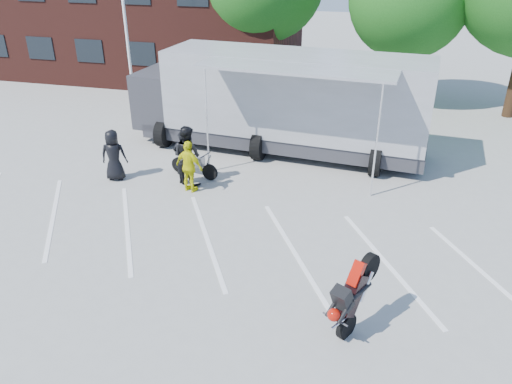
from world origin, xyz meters
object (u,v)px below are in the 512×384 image
at_px(transporter_truck, 281,150).
at_px(spectator_leather_b, 184,157).
at_px(spectator_leather_a, 114,155).
at_px(spectator_hivis, 189,167).
at_px(spectator_leather_c, 187,155).
at_px(flagpole, 128,0).
at_px(parked_motorcycle, 195,176).
at_px(stunt_bike_rider, 360,321).

distance_m(transporter_truck, spectator_leather_b, 4.50).
bearing_deg(spectator_leather_b, spectator_leather_a, -11.73).
bearing_deg(spectator_hivis, spectator_leather_b, -36.44).
xyz_separation_m(spectator_leather_c, spectator_hivis, (0.28, -0.53, -0.14)).
height_order(flagpole, transporter_truck, flagpole).
bearing_deg(flagpole, spectator_leather_c, -51.45).
height_order(parked_motorcycle, spectator_leather_a, spectator_leather_a).
height_order(spectator_leather_b, spectator_leather_c, spectator_leather_c).
bearing_deg(flagpole, spectator_leather_a, -70.56).
relative_size(spectator_leather_a, spectator_hivis, 1.02).
xyz_separation_m(flagpole, spectator_hivis, (4.96, -6.42, -4.20)).
bearing_deg(transporter_truck, spectator_leather_c, -118.23).
bearing_deg(spectator_leather_a, flagpole, -84.88).
bearing_deg(spectator_hivis, parked_motorcycle, -58.25).
distance_m(flagpole, spectator_hivis, 9.13).
relative_size(flagpole, transporter_truck, 0.69).
relative_size(flagpole, parked_motorcycle, 4.29).
bearing_deg(parked_motorcycle, flagpole, 55.33).
xyz_separation_m(parked_motorcycle, spectator_leather_c, (0.02, -0.58, 1.00)).
xyz_separation_m(parked_motorcycle, spectator_leather_a, (-2.47, -0.91, 0.87)).
relative_size(transporter_truck, spectator_leather_c, 5.83).
xyz_separation_m(stunt_bike_rider, spectator_leather_c, (-6.06, 5.40, 1.00)).
distance_m(transporter_truck, parked_motorcycle, 3.88).
bearing_deg(spectator_hivis, transporter_truck, -99.65).
xyz_separation_m(spectator_leather_a, spectator_leather_c, (2.49, 0.33, 0.13)).
xyz_separation_m(spectator_leather_a, spectator_leather_b, (2.36, 0.34, 0.04)).
height_order(stunt_bike_rider, spectator_leather_c, spectator_leather_c).
xyz_separation_m(transporter_truck, spectator_leather_b, (-2.49, -3.63, 0.91)).
distance_m(flagpole, parked_motorcycle, 8.69).
xyz_separation_m(flagpole, stunt_bike_rider, (10.74, -11.29, -5.05)).
relative_size(stunt_bike_rider, spectator_leather_b, 1.02).
bearing_deg(parked_motorcycle, spectator_leather_b, -177.31).
distance_m(spectator_leather_a, spectator_leather_c, 2.52).
distance_m(stunt_bike_rider, spectator_leather_a, 9.98).
height_order(spectator_leather_b, spectator_hivis, spectator_leather_b).
bearing_deg(spectator_leather_c, parked_motorcycle, -64.60).
bearing_deg(spectator_leather_b, transporter_truck, -144.46).
xyz_separation_m(stunt_bike_rider, spectator_leather_b, (-6.19, 5.42, 0.91)).
distance_m(parked_motorcycle, spectator_leather_b, 1.08).
bearing_deg(spectator_leather_a, spectator_leather_b, 174.00).
relative_size(spectator_leather_a, spectator_leather_c, 0.87).
bearing_deg(spectator_hivis, flagpole, -35.50).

